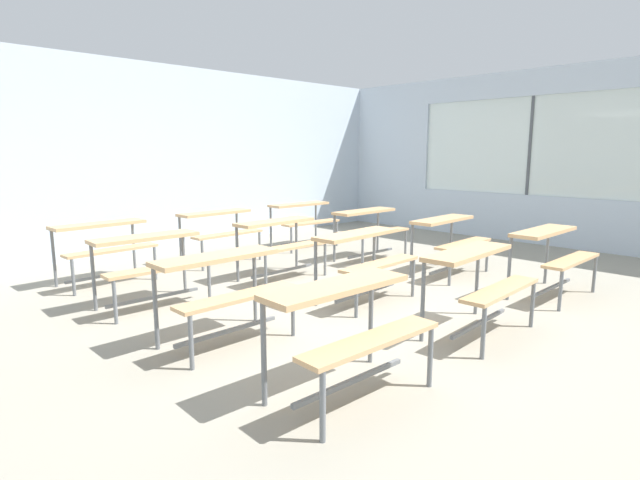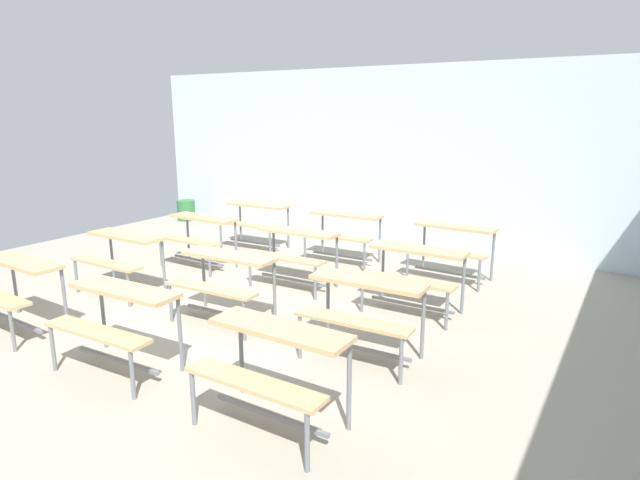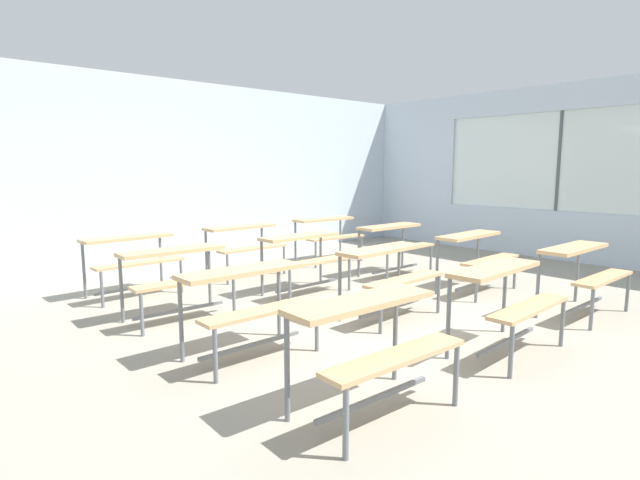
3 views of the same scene
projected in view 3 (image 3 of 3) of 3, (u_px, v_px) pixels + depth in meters
The scene contains 15 objects.
ground at pixel (386, 325), 5.17m from camera, with size 10.00×9.00×0.05m, color gray.
wall_back at pixel (183, 173), 8.30m from camera, with size 10.00×0.12×3.00m, color silver.
wall_right at pixel (598, 177), 8.12m from camera, with size 0.12×9.00×3.00m.
desk_bench_r0c0 at pixel (372, 329), 3.22m from camera, with size 1.12×0.63×0.74m.
desk_bench_r0c1 at pixel (506, 289), 4.29m from camera, with size 1.13×0.64×0.74m.
desk_bench_r0c2 at pixel (583, 264), 5.40m from camera, with size 1.10×0.59×0.74m.
desk_bench_r1c0 at pixel (249, 291), 4.20m from camera, with size 1.10×0.59×0.74m.
desk_bench_r1c1 at pixel (389, 265), 5.32m from camera, with size 1.13×0.64×0.74m.
desk_bench_r1c2 at pixel (476, 248), 6.43m from camera, with size 1.12×0.63×0.74m.
desk_bench_r2c0 at pixel (177, 267), 5.23m from camera, with size 1.11×0.62×0.74m.
desk_bench_r2c1 at pixel (305, 249), 6.34m from camera, with size 1.11×0.62×0.74m.
desk_bench_r2c2 at pixel (395, 238), 7.40m from camera, with size 1.10×0.59×0.74m.
desk_bench_r3c0 at pixel (132, 251), 6.21m from camera, with size 1.13×0.64×0.74m.
desk_bench_r3c1 at pixel (245, 238), 7.33m from camera, with size 1.12×0.63×0.74m.
desk_bench_r3c2 at pixel (328, 229), 8.44m from camera, with size 1.12×0.64×0.74m.
Camera 3 is at (-3.80, -3.30, 1.60)m, focal length 28.00 mm.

